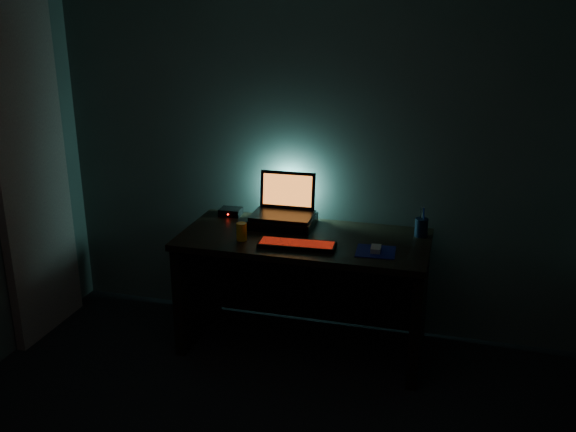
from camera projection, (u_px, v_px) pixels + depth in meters
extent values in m
cube|color=#434D49|center=(319.00, 142.00, 4.06)|extent=(3.50, 0.00, 2.50)
cube|color=black|center=(304.00, 240.00, 3.88)|extent=(1.50, 0.70, 0.04)
cube|color=black|center=(198.00, 283.00, 4.18)|extent=(0.06, 0.64, 0.71)
cube|color=black|center=(419.00, 310.00, 3.82)|extent=(0.06, 0.64, 0.71)
cube|color=black|center=(315.00, 275.00, 4.30)|extent=(1.38, 0.02, 0.65)
cube|color=#B9A594|center=(30.00, 162.00, 3.99)|extent=(0.06, 0.65, 2.30)
cube|color=black|center=(283.00, 221.00, 4.05)|extent=(0.41, 0.31, 0.06)
cube|color=black|center=(283.00, 215.00, 4.04)|extent=(0.39, 0.27, 0.02)
cube|color=black|center=(288.00, 190.00, 4.12)|extent=(0.36, 0.05, 0.24)
cube|color=orange|center=(287.00, 190.00, 4.11)|extent=(0.32, 0.04, 0.20)
cube|color=black|center=(297.00, 245.00, 3.71)|extent=(0.45, 0.17, 0.03)
cube|color=red|center=(297.00, 243.00, 3.70)|extent=(0.43, 0.15, 0.00)
cube|color=#0C135A|center=(376.00, 252.00, 3.64)|extent=(0.23, 0.21, 0.00)
cube|color=#98989D|center=(376.00, 249.00, 3.63)|extent=(0.06, 0.10, 0.03)
cylinder|color=black|center=(421.00, 227.00, 3.86)|extent=(0.10, 0.10, 0.11)
cylinder|color=orange|center=(242.00, 232.00, 3.80)|extent=(0.08, 0.08, 0.11)
cube|color=black|center=(231.00, 212.00, 4.25)|extent=(0.14, 0.11, 0.05)
sphere|color=#FF0C07|center=(228.00, 214.00, 4.20)|extent=(0.01, 0.01, 0.01)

